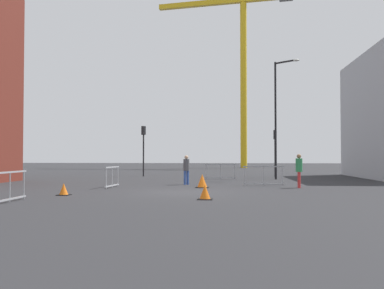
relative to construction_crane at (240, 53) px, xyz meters
name	(u,v)px	position (x,y,z in m)	size (l,w,h in m)	color
ground	(183,192)	(-3.64, -40.03, -16.09)	(160.00, 160.00, 0.00)	#28282B
construction_crane	(240,53)	(0.00, 0.00, 0.00)	(19.00, 4.04, 24.10)	gold
streetlamp_tall	(278,111)	(1.84, -29.28, -11.30)	(1.58, 1.19, 8.22)	black
traffic_light_verge	(275,145)	(1.96, -26.14, -13.63)	(0.26, 0.38, 3.62)	black
traffic_light_crosswalk	(143,143)	(-8.45, -25.46, -13.38)	(0.38, 0.36, 4.04)	#232326
pedestrian_walking	(186,168)	(-4.00, -35.03, -15.12)	(0.34, 0.34, 1.66)	#33519E
pedestrian_waiting	(299,168)	(1.98, -37.02, -15.09)	(0.34, 0.34, 1.72)	red
safety_barrier_right_run	(220,171)	(-2.18, -29.32, -15.53)	(2.21, 0.38, 1.08)	gray
safety_barrier_mid_span	(112,177)	(-7.59, -37.58, -15.53)	(0.18, 2.01, 1.08)	#B2B5BA
safety_barrier_left_run	(10,186)	(-9.29, -44.61, -15.53)	(0.10, 2.35, 1.08)	#9EA0A5
safety_barrier_rear	(263,175)	(0.29, -35.64, -15.53)	(2.23, 0.17, 1.08)	gray
traffic_cone_striped	(202,181)	(-2.96, -37.22, -15.77)	(0.68, 0.68, 0.69)	black
traffic_cone_by_barrier	(64,190)	(-8.39, -41.98, -15.86)	(0.49, 0.49, 0.50)	black
traffic_cone_on_verge	(205,193)	(-2.48, -43.16, -15.83)	(0.55, 0.55, 0.56)	black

